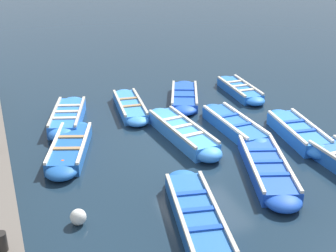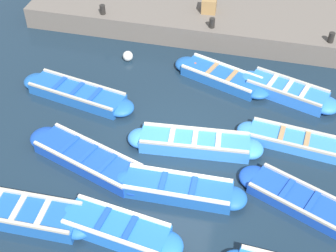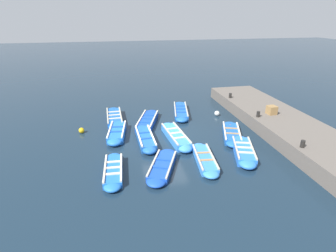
# 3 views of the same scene
# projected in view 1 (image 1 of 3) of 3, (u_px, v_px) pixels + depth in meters

# --- Properties ---
(ground_plane) EXTENTS (120.00, 120.00, 0.00)m
(ground_plane) POSITION_uv_depth(u_px,v_px,m) (205.00, 142.00, 13.68)
(ground_plane) COLOR #162838
(boat_alongside) EXTENTS (1.23, 3.35, 0.46)m
(boat_alongside) POSITION_uv_depth(u_px,v_px,m) (298.00, 132.00, 13.82)
(boat_alongside) COLOR blue
(boat_alongside) RESTS_ON ground
(boat_far_corner) EXTENTS (1.93, 3.50, 0.40)m
(boat_far_corner) POSITION_uv_depth(u_px,v_px,m) (70.00, 148.00, 12.94)
(boat_far_corner) COLOR #1E59AD
(boat_far_corner) RESTS_ON ground
(boat_mid_row) EXTENTS (2.08, 4.01, 0.40)m
(boat_mid_row) POSITION_uv_depth(u_px,v_px,m) (267.00, 168.00, 11.93)
(boat_mid_row) COLOR #1947B7
(boat_mid_row) RESTS_ON ground
(boat_broadside) EXTENTS (1.10, 3.84, 0.46)m
(boat_broadside) POSITION_uv_depth(u_px,v_px,m) (182.00, 133.00, 13.80)
(boat_broadside) COLOR #3884E0
(boat_broadside) RESTS_ON ground
(boat_outer_left) EXTENTS (0.89, 3.10, 0.37)m
(boat_outer_left) POSITION_uv_depth(u_px,v_px,m) (240.00, 90.00, 17.34)
(boat_outer_left) COLOR blue
(boat_outer_left) RESTS_ON ground
(boat_bow_out) EXTENTS (1.78, 3.38, 0.45)m
(boat_bow_out) POSITION_uv_depth(u_px,v_px,m) (68.00, 117.00, 14.84)
(boat_bow_out) COLOR blue
(boat_bow_out) RESTS_ON ground
(boat_end_of_row) EXTENTS (1.08, 3.28, 0.36)m
(boat_end_of_row) POSITION_uv_depth(u_px,v_px,m) (130.00, 106.00, 15.82)
(boat_end_of_row) COLOR #3884E0
(boat_end_of_row) RESTS_ON ground
(boat_outer_right) EXTENTS (0.89, 3.51, 0.43)m
(boat_outer_right) POSITION_uv_depth(u_px,v_px,m) (234.00, 126.00, 14.28)
(boat_outer_right) COLOR #1E59AD
(boat_outer_right) RESTS_ON ground
(boat_stern_in) EXTENTS (1.57, 4.01, 0.41)m
(boat_stern_in) POSITION_uv_depth(u_px,v_px,m) (198.00, 217.00, 9.97)
(boat_stern_in) COLOR #1E59AD
(boat_stern_in) RESTS_ON ground
(boat_inner_gap) EXTENTS (2.03, 3.32, 0.36)m
(boat_inner_gap) POSITION_uv_depth(u_px,v_px,m) (184.00, 97.00, 16.68)
(boat_inner_gap) COLOR #1947B7
(boat_inner_gap) RESTS_ON ground
(bollard_north) EXTENTS (0.20, 0.20, 0.35)m
(bollard_north) POSITION_uv_depth(u_px,v_px,m) (1.00, 242.00, 7.96)
(bollard_north) COLOR black
(bollard_north) RESTS_ON quay_wall
(buoy_orange_near) EXTENTS (0.33, 0.33, 0.33)m
(buoy_orange_near) POSITION_uv_depth(u_px,v_px,m) (63.00, 166.00, 12.03)
(buoy_orange_near) COLOR #E05119
(buoy_orange_near) RESTS_ON ground
(buoy_yellow_far) EXTENTS (0.35, 0.35, 0.35)m
(buoy_yellow_far) POSITION_uv_depth(u_px,v_px,m) (78.00, 217.00, 9.96)
(buoy_yellow_far) COLOR silver
(buoy_yellow_far) RESTS_ON ground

